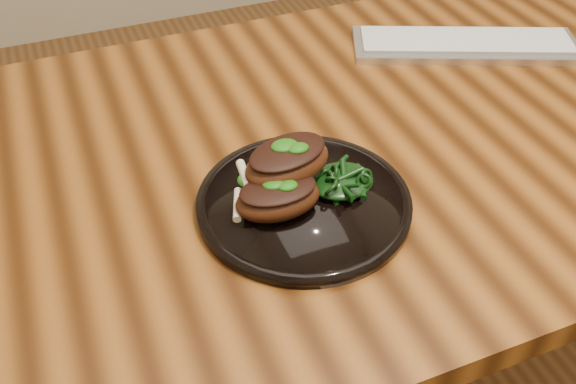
% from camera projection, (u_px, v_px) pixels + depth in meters
% --- Properties ---
extents(desk, '(1.60, 0.80, 0.75)m').
position_uv_depth(desk, '(424.00, 156.00, 1.04)').
color(desk, '#351906').
rests_on(desk, ground).
extents(plate, '(0.27, 0.27, 0.02)m').
position_uv_depth(plate, '(304.00, 203.00, 0.82)').
color(plate, black).
rests_on(plate, desk).
extents(lamb_chop_front, '(0.11, 0.08, 0.05)m').
position_uv_depth(lamb_chop_front, '(277.00, 197.00, 0.78)').
color(lamb_chop_front, '#401C0C').
rests_on(lamb_chop_front, plate).
extents(lamb_chop_back, '(0.13, 0.10, 0.05)m').
position_uv_depth(lamb_chop_back, '(287.00, 161.00, 0.80)').
color(lamb_chop_back, '#401C0C').
rests_on(lamb_chop_back, plate).
extents(herb_smear, '(0.07, 0.05, 0.00)m').
position_uv_depth(herb_smear, '(263.00, 176.00, 0.84)').
color(herb_smear, '#0E4B08').
rests_on(herb_smear, plate).
extents(greens_heap, '(0.09, 0.08, 0.03)m').
position_uv_depth(greens_heap, '(341.00, 177.00, 0.82)').
color(greens_heap, black).
rests_on(greens_heap, plate).
extents(keyboard, '(0.41, 0.26, 0.02)m').
position_uv_depth(keyboard, '(466.00, 44.00, 1.13)').
color(keyboard, silver).
rests_on(keyboard, desk).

